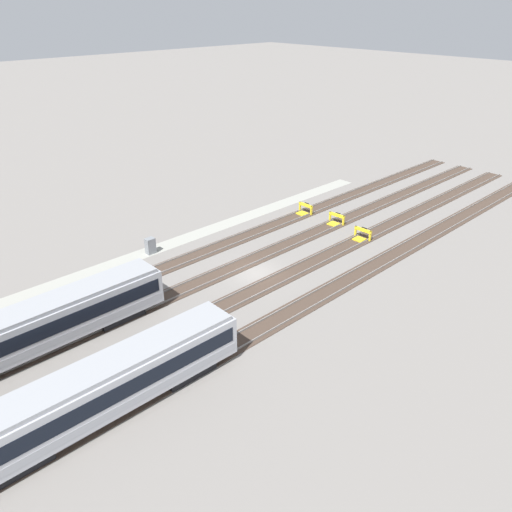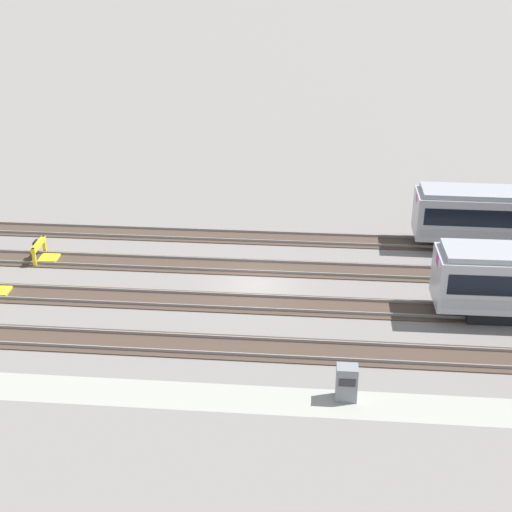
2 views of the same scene
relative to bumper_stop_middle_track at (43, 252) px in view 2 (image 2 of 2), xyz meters
name	(u,v)px [view 2 (image 2 of 2)]	position (x,y,z in m)	size (l,w,h in m)	color
ground_plane	(255,285)	(12.96, -2.21, -0.51)	(400.00, 400.00, 0.00)	gray
service_walkway	(233,398)	(12.96, -12.77, -0.51)	(54.00, 2.00, 0.01)	#9E9E93
rail_track_nearest	(243,348)	(12.96, -8.81, -0.47)	(90.00, 2.24, 0.21)	#47382D
rail_track_near_inner	(252,303)	(12.96, -4.41, -0.47)	(90.00, 2.24, 0.21)	#47382D
rail_track_middle	(259,267)	(12.96, -0.01, -0.47)	(90.00, 2.24, 0.21)	#47382D
rail_track_far_inner	(264,238)	(12.96, 4.39, -0.47)	(90.00, 2.24, 0.21)	#47382D
bumper_stop_middle_track	(43,252)	(0.00, 0.00, 0.00)	(1.36, 2.01, 1.22)	yellow
electrical_cabinet	(347,383)	(17.72, -12.34, 0.29)	(0.90, 0.73, 1.60)	gray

